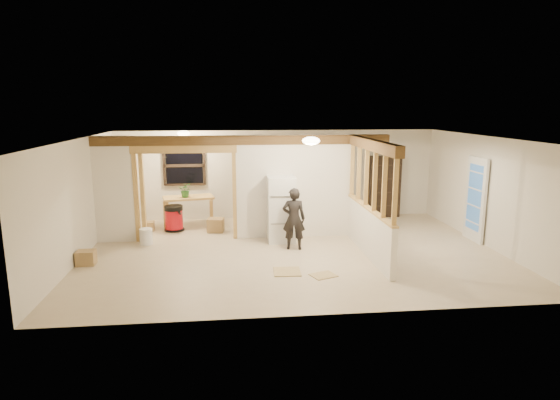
{
  "coord_description": "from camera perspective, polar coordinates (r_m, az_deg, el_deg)",
  "views": [
    {
      "loc": [
        -1.34,
        -9.87,
        3.18
      ],
      "look_at": [
        -0.23,
        0.4,
        1.09
      ],
      "focal_mm": 30.0,
      "sensor_mm": 36.0,
      "label": 1
    }
  ],
  "objects": [
    {
      "name": "doorway_frame",
      "position": [
        11.32,
        -11.41,
        0.63
      ],
      "size": [
        2.46,
        0.14,
        2.2
      ],
      "primitive_type": "cube",
      "color": "tan",
      "rests_on": "floor"
    },
    {
      "name": "pony_wall",
      "position": [
        10.27,
        10.73,
        -3.87
      ],
      "size": [
        0.12,
        3.2,
        1.0
      ],
      "primitive_type": "cube",
      "color": "silver",
      "rests_on": "floor"
    },
    {
      "name": "shop_vac",
      "position": [
        12.34,
        -12.8,
        -2.16
      ],
      "size": [
        0.61,
        0.61,
        0.67
      ],
      "primitive_type": "cylinder",
      "rotation": [
        0.0,
        0.0,
        -0.21
      ],
      "color": "#B30D17",
      "rests_on": "floor"
    },
    {
      "name": "wall_left",
      "position": [
        10.55,
        -23.46,
        -0.05
      ],
      "size": [
        0.01,
        6.5,
        2.5
      ],
      "primitive_type": "cube",
      "color": "silver",
      "rests_on": "floor"
    },
    {
      "name": "box_util_a",
      "position": [
        12.11,
        -7.85,
        -3.04
      ],
      "size": [
        0.45,
        0.4,
        0.34
      ],
      "primitive_type": "cube",
      "rotation": [
        0.0,
        0.0,
        -0.14
      ],
      "color": "#A2804E",
      "rests_on": "floor"
    },
    {
      "name": "hanging_bulb",
      "position": [
        11.54,
        -9.45,
        6.33
      ],
      "size": [
        0.07,
        0.07,
        0.07
      ],
      "primitive_type": "ellipsoid",
      "color": "#FFD88C",
      "rests_on": "ceiling"
    },
    {
      "name": "bookshelf",
      "position": [
        13.84,
        12.62,
        1.61
      ],
      "size": [
        0.88,
        0.29,
        1.76
      ],
      "primitive_type": "cube",
      "color": "black",
      "rests_on": "floor"
    },
    {
      "name": "partition_left_stub",
      "position": [
        11.56,
        -19.61,
        1.18
      ],
      "size": [
        0.9,
        0.12,
        2.5
      ],
      "primitive_type": "cube",
      "color": "silver",
      "rests_on": "floor"
    },
    {
      "name": "wall_right",
      "position": [
        11.63,
        24.11,
        0.9
      ],
      "size": [
        0.01,
        6.5,
        2.5
      ],
      "primitive_type": "cube",
      "color": "silver",
      "rests_on": "floor"
    },
    {
      "name": "partition_center",
      "position": [
        11.35,
        1.75,
        1.65
      ],
      "size": [
        2.8,
        0.12,
        2.5
      ],
      "primitive_type": "cube",
      "color": "silver",
      "rests_on": "floor"
    },
    {
      "name": "refrigerator",
      "position": [
        11.03,
        0.13,
        -1.12
      ],
      "size": [
        0.64,
        0.62,
        1.56
      ],
      "primitive_type": "cube",
      "color": "white",
      "rests_on": "floor"
    },
    {
      "name": "wall_back",
      "position": [
        13.33,
        -0.31,
        3.13
      ],
      "size": [
        9.0,
        0.01,
        2.5
      ],
      "primitive_type": "cube",
      "color": "silver",
      "rests_on": "floor"
    },
    {
      "name": "ceiling_dome_main",
      "position": [
        9.54,
        3.8,
        7.22
      ],
      "size": [
        0.36,
        0.36,
        0.16
      ],
      "primitive_type": "ellipsoid",
      "color": "#FFEABF",
      "rests_on": "ceiling"
    },
    {
      "name": "work_table",
      "position": [
        12.68,
        -11.04,
        -1.39
      ],
      "size": [
        1.4,
        0.9,
        0.82
      ],
      "primitive_type": "cube",
      "rotation": [
        0.0,
        0.0,
        0.2
      ],
      "color": "tan",
      "rests_on": "floor"
    },
    {
      "name": "french_door",
      "position": [
        11.98,
        22.73,
        0.07
      ],
      "size": [
        0.12,
        0.86,
        2.0
      ],
      "primitive_type": "cube",
      "color": "white",
      "rests_on": "floor"
    },
    {
      "name": "box_util_b",
      "position": [
        12.54,
        -15.7,
        -3.1
      ],
      "size": [
        0.26,
        0.26,
        0.24
      ],
      "primitive_type": "cube",
      "rotation": [
        0.0,
        0.0,
        0.01
      ],
      "color": "#A2804E",
      "rests_on": "floor"
    },
    {
      "name": "box_front",
      "position": [
        10.34,
        -22.57,
        -6.52
      ],
      "size": [
        0.36,
        0.3,
        0.29
      ],
      "primitive_type": "cube",
      "rotation": [
        0.0,
        0.0,
        0.0
      ],
      "color": "#A2804E",
      "rests_on": "floor"
    },
    {
      "name": "header_beam_right",
      "position": [
        9.95,
        11.14,
        6.63
      ],
      "size": [
        0.18,
        3.3,
        0.22
      ],
      "primitive_type": "cube",
      "color": "brown",
      "rests_on": "ceiling"
    },
    {
      "name": "woman",
      "position": [
        10.43,
        1.7,
        -2.3
      ],
      "size": [
        0.56,
        0.42,
        1.4
      ],
      "primitive_type": "imported",
      "rotation": [
        0.0,
        0.0,
        2.97
      ],
      "color": "black",
      "rests_on": "floor"
    },
    {
      "name": "wall_front",
      "position": [
        7.03,
        5.1,
        -4.53
      ],
      "size": [
        9.0,
        0.01,
        2.5
      ],
      "primitive_type": "cube",
      "color": "silver",
      "rests_on": "floor"
    },
    {
      "name": "potted_plant",
      "position": [
        12.49,
        -11.43,
        1.2
      ],
      "size": [
        0.37,
        0.32,
        0.38
      ],
      "primitive_type": "imported",
      "rotation": [
        0.0,
        0.0,
        -0.07
      ],
      "color": "#3A662B",
      "rests_on": "work_table"
    },
    {
      "name": "ceiling",
      "position": [
        9.99,
        1.6,
        7.55
      ],
      "size": [
        9.0,
        6.5,
        0.01
      ],
      "primitive_type": "cube",
      "color": "white"
    },
    {
      "name": "stud_partition",
      "position": [
        10.03,
        10.98,
        2.53
      ],
      "size": [
        0.14,
        3.2,
        1.32
      ],
      "primitive_type": "cube",
      "color": "tan",
      "rests_on": "pony_wall"
    },
    {
      "name": "floor_panel_near",
      "position": [
        9.19,
        0.86,
        -8.72
      ],
      "size": [
        0.54,
        0.54,
        0.02
      ],
      "primitive_type": "cube",
      "rotation": [
        0.0,
        0.0,
        -0.04
      ],
      "color": "tan",
      "rests_on": "floor"
    },
    {
      "name": "ceiling_dome_util",
      "position": [
        12.25,
        -11.68,
        7.94
      ],
      "size": [
        0.32,
        0.32,
        0.14
      ],
      "primitive_type": "ellipsoid",
      "color": "#FFEABF",
      "rests_on": "ceiling"
    },
    {
      "name": "header_beam_back",
      "position": [
        11.11,
        -4.41,
        7.29
      ],
      "size": [
        7.0,
        0.18,
        0.22
      ],
      "primitive_type": "cube",
      "color": "brown",
      "rests_on": "ceiling"
    },
    {
      "name": "floor",
      "position": [
        10.46,
        1.52,
        -6.28
      ],
      "size": [
        9.0,
        6.5,
        0.01
      ],
      "primitive_type": "cube",
      "color": "#C9B696",
      "rests_on": "ground"
    },
    {
      "name": "window_back",
      "position": [
        13.21,
        -11.6,
        4.13
      ],
      "size": [
        1.12,
        0.1,
        1.1
      ],
      "primitive_type": "cube",
      "color": "black",
      "rests_on": "wall_back"
    },
    {
      "name": "bucket",
      "position": [
        11.34,
        -16.01,
        -4.3
      ],
      "size": [
        0.36,
        0.36,
        0.38
      ],
      "primitive_type": "cylinder",
      "rotation": [
        0.0,
        0.0,
        0.23
      ],
      "color": "white",
      "rests_on": "floor"
    },
    {
      "name": "floor_panel_far",
      "position": [
        9.05,
        5.32,
        -9.12
      ],
      "size": [
        0.56,
        0.51,
        0.01
      ],
      "primitive_type": "cube",
      "rotation": [
        0.0,
        0.0,
        0.38
      ],
      "color": "tan",
      "rests_on": "floor"
    }
  ]
}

